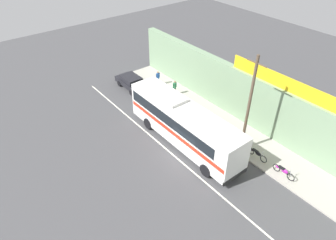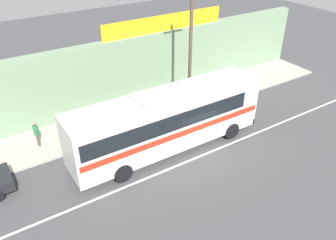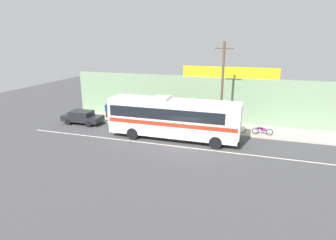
{
  "view_description": "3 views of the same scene",
  "coord_description": "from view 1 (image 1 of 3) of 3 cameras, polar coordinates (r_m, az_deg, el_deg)",
  "views": [
    {
      "loc": [
        13.27,
        -12.39,
        16.76
      ],
      "look_at": [
        -3.2,
        0.58,
        1.5
      ],
      "focal_mm": 32.5,
      "sensor_mm": 36.0,
      "label": 1
    },
    {
      "loc": [
        -10.34,
        -13.11,
        12.14
      ],
      "look_at": [
        -1.21,
        1.17,
        1.74
      ],
      "focal_mm": 36.8,
      "sensor_mm": 36.0,
      "label": 2
    },
    {
      "loc": [
        5.45,
        -22.18,
        8.76
      ],
      "look_at": [
        -2.09,
        1.2,
        1.62
      ],
      "focal_mm": 30.46,
      "sensor_mm": 36.0,
      "label": 3
    }
  ],
  "objects": [
    {
      "name": "intercity_bus",
      "position": [
        24.72,
        2.88,
        -0.47
      ],
      "size": [
        11.56,
        2.61,
        3.78
      ],
      "color": "silver",
      "rests_on": "ground_plane"
    },
    {
      "name": "sidewalk_slab",
      "position": [
        27.64,
        11.72,
        -1.97
      ],
      "size": [
        30.0,
        3.6,
        0.14
      ],
      "primitive_type": "cube",
      "color": "#A8A399",
      "rests_on": "ground_plane"
    },
    {
      "name": "parked_car",
      "position": [
        33.37,
        -6.84,
        7.1
      ],
      "size": [
        4.2,
        1.9,
        1.37
      ],
      "color": "black",
      "rests_on": "ground_plane"
    },
    {
      "name": "utility_pole",
      "position": [
        23.23,
        14.94,
        2.63
      ],
      "size": [
        1.6,
        0.22,
        8.3
      ],
      "color": "brown",
      "rests_on": "sidewalk_slab"
    },
    {
      "name": "pedestrian_by_curb",
      "position": [
        33.38,
        -1.9,
        8.06
      ],
      "size": [
        0.3,
        0.48,
        1.65
      ],
      "color": "brown",
      "rests_on": "sidewalk_slab"
    },
    {
      "name": "road_center_stripe",
      "position": [
        24.31,
        2.13,
        -7.54
      ],
      "size": [
        30.0,
        0.14,
        0.01
      ],
      "primitive_type": "cube",
      "color": "silver",
      "rests_on": "ground_plane"
    },
    {
      "name": "ground_plane",
      "position": [
        24.71,
        3.56,
        -6.74
      ],
      "size": [
        70.0,
        70.0,
        0.0
      ],
      "primitive_type": "plane",
      "color": "#444447"
    },
    {
      "name": "pedestrian_near_shop",
      "position": [
        31.57,
        1.27,
        6.27
      ],
      "size": [
        0.3,
        0.48,
        1.62
      ],
      "color": "brown",
      "rests_on": "sidewalk_slab"
    },
    {
      "name": "motorcycle_red",
      "position": [
        24.21,
        20.83,
        -8.93
      ],
      "size": [
        1.84,
        0.56,
        0.94
      ],
      "color": "black",
      "rests_on": "sidewalk_slab"
    },
    {
      "name": "motorcycle_orange",
      "position": [
        25.03,
        16.35,
        -6.06
      ],
      "size": [
        1.85,
        0.56,
        0.94
      ],
      "color": "black",
      "rests_on": "sidewalk_slab"
    },
    {
      "name": "storefront_facade",
      "position": [
        27.78,
        15.26,
        3.54
      ],
      "size": [
        30.0,
        0.7,
        4.8
      ],
      "primitive_type": "cube",
      "color": "gray",
      "rests_on": "ground_plane"
    },
    {
      "name": "storefront_billboard",
      "position": [
        25.22,
        20.65,
        6.73
      ],
      "size": [
        9.64,
        0.12,
        1.1
      ],
      "primitive_type": "cube",
      "color": "gold",
      "rests_on": "storefront_facade"
    }
  ]
}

